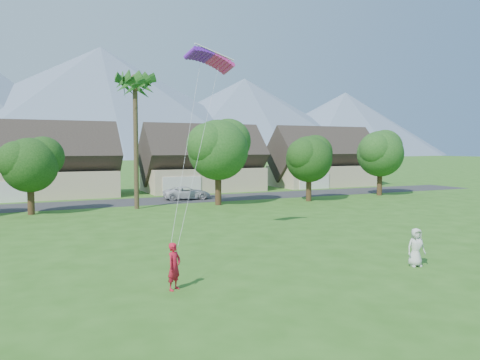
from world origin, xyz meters
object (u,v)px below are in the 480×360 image
watcher (416,247)px  parked_car (187,193)px  kite_flyer (174,266)px  parafoil_kite (210,57)px

watcher → parked_car: bearing=104.8°
kite_flyer → parafoil_kite: parafoil_kite is taller
kite_flyer → parafoil_kite: bearing=23.2°
parafoil_kite → kite_flyer: bearing=-134.6°
parafoil_kite → watcher: bearing=-70.8°
parked_car → parafoil_kite: parafoil_kite is taller
kite_flyer → watcher: bearing=-43.4°
kite_flyer → watcher: 11.70m
kite_flyer → parafoil_kite: (4.92, 8.61, 10.12)m
kite_flyer → parked_car: 32.86m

